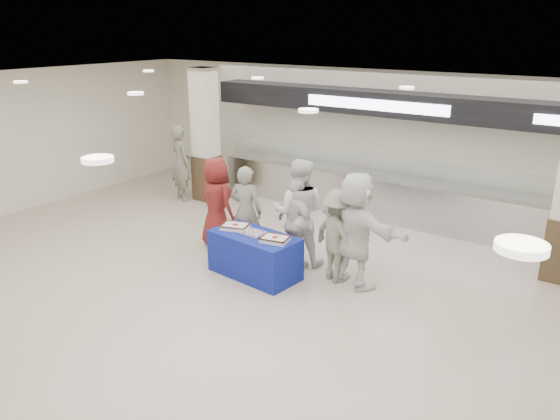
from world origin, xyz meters
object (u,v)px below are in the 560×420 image
Objects in this scene: sheet_cake_left at (235,226)px; soldier_bg at (181,163)px; chef_tall at (299,212)px; soldier_b at (338,236)px; cupcake_tray at (253,233)px; display_table at (255,255)px; civilian_maroon at (217,203)px; sheet_cake_right at (275,239)px; chef_short at (296,224)px; soldier_a at (246,211)px; civilian_white at (356,230)px.

soldier_bg is (-3.66, 2.42, 0.14)m from sheet_cake_left.
chef_tall reaches higher than soldier_b.
sheet_cake_left is 1.42× the size of cupcake_tray.
sheet_cake_left is 0.29× the size of soldier_bg.
civilian_maroon is at bearing 161.27° from display_table.
chef_short reaches higher than sheet_cake_right.
sheet_cake_right is 0.27× the size of soldier_bg.
chef_tall reaches higher than soldier_a.
chef_short is at bearing 65.71° from display_table.
soldier_bg is (-5.69, 1.82, -0.04)m from civilian_white.
civilian_white is at bearing 21.59° from cupcake_tray.
cupcake_tray is 0.96m from chef_tall.
sheet_cake_left is 1.12m from civilian_maroon.
sheet_cake_left is at bearing 161.44° from civilian_maroon.
civilian_maroon reaches higher than sheet_cake_left.
chef_tall reaches higher than chef_short.
display_table is 2.88× the size of sheet_cake_left.
display_table is at bearing 169.77° from soldier_bg.
soldier_a is at bearing -166.14° from civilian_maroon.
civilian_maroon is 0.71m from soldier_a.
chef_short is (-0.06, 0.74, 0.02)m from sheet_cake_right.
chef_tall reaches higher than soldier_bg.
chef_short reaches higher than sheet_cake_left.
sheet_cake_right is 0.29× the size of soldier_a.
sheet_cake_right is at bearing 173.50° from civilian_maroon.
soldier_bg is at bearing -1.57° from civilian_white.
soldier_bg reaches higher than cupcake_tray.
sheet_cake_right is 0.31× the size of soldier_b.
soldier_bg is at bearing -43.33° from chef_tall.
sheet_cake_left is at bearing 174.48° from cupcake_tray.
civilian_white is (0.33, 0.00, 0.18)m from soldier_b.
soldier_b is at bearing 26.43° from cupcake_tray.
soldier_a is at bearing 20.61° from soldier_b.
display_table is at bearing 169.17° from civilian_maroon.
chef_short is at bearing -164.64° from civilian_maroon.
display_table is 3.12× the size of sheet_cake_right.
chef_short is 1.19m from civilian_white.
soldier_bg reaches higher than sheet_cake_right.
sheet_cake_right is 0.25× the size of civilian_white.
soldier_a is 1.94m from soldier_b.
civilian_white is 5.98m from soldier_bg.
display_table is 0.91m from chef_short.
civilian_white is (2.97, 0.00, 0.08)m from civilian_maroon.
sheet_cake_right is 0.28× the size of civilian_maroon.
civilian_white reaches higher than chef_tall.
display_table is 0.79× the size of civilian_white.
display_table is 1.05m from soldier_a.
sheet_cake_right is 1.33m from civilian_white.
civilian_white reaches higher than display_table.
display_table is 0.90× the size of soldier_a.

